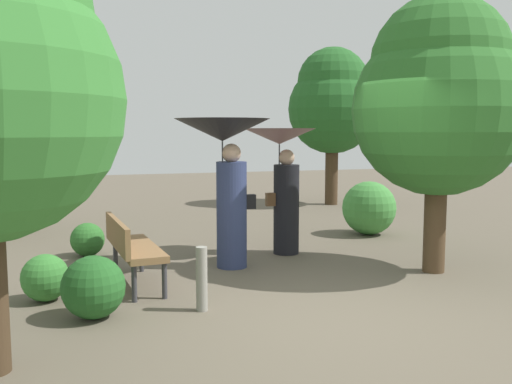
# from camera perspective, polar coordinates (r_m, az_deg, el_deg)

# --- Properties ---
(ground_plane) EXTENTS (40.00, 40.00, 0.00)m
(ground_plane) POSITION_cam_1_polar(r_m,az_deg,el_deg) (6.05, 8.29, -12.01)
(ground_plane) COLOR brown
(person_left) EXTENTS (1.30, 1.30, 2.06)m
(person_left) POSITION_cam_1_polar(r_m,az_deg,el_deg) (7.66, -3.11, 3.40)
(person_left) COLOR navy
(person_left) RESTS_ON ground
(person_right) EXTENTS (1.10, 1.10, 1.93)m
(person_right) POSITION_cam_1_polar(r_m,az_deg,el_deg) (8.54, 2.71, 2.51)
(person_right) COLOR black
(person_right) RESTS_ON ground
(park_bench) EXTENTS (0.61, 1.53, 0.83)m
(park_bench) POSITION_cam_1_polar(r_m,az_deg,el_deg) (6.99, -12.66, -5.29)
(park_bench) COLOR #38383D
(park_bench) RESTS_ON ground
(tree_near_right) EXTENTS (2.27, 2.27, 4.02)m
(tree_near_right) POSITION_cam_1_polar(r_m,az_deg,el_deg) (14.59, 7.81, 9.16)
(tree_near_right) COLOR #42301E
(tree_near_right) RESTS_ON ground
(tree_mid_right) EXTENTS (2.27, 2.27, 3.65)m
(tree_mid_right) POSITION_cam_1_polar(r_m,az_deg,el_deg) (7.79, 18.17, 9.33)
(tree_mid_right) COLOR #4C3823
(tree_mid_right) RESTS_ON ground
(bush_path_left) EXTENTS (0.51, 0.51, 0.51)m
(bush_path_left) POSITION_cam_1_polar(r_m,az_deg,el_deg) (8.88, -16.80, -4.66)
(bush_path_left) COLOR #2D6B28
(bush_path_left) RESTS_ON ground
(bush_path_right) EXTENTS (0.98, 0.98, 0.98)m
(bush_path_right) POSITION_cam_1_polar(r_m,az_deg,el_deg) (10.45, 11.45, -1.61)
(bush_path_right) COLOR #428C3D
(bush_path_right) RESTS_ON ground
(bush_behind_bench) EXTENTS (0.53, 0.53, 0.53)m
(bush_behind_bench) POSITION_cam_1_polar(r_m,az_deg,el_deg) (6.72, -20.69, -8.18)
(bush_behind_bench) COLOR #387F33
(bush_behind_bench) RESTS_ON ground
(bush_far_side) EXTENTS (0.64, 0.64, 0.64)m
(bush_far_side) POSITION_cam_1_polar(r_m,az_deg,el_deg) (5.94, -16.25, -9.31)
(bush_far_side) COLOR #235B23
(bush_far_side) RESTS_ON ground
(path_marker_post) EXTENTS (0.12, 0.12, 0.68)m
(path_marker_post) POSITION_cam_1_polar(r_m,az_deg,el_deg) (5.97, -5.55, -8.81)
(path_marker_post) COLOR gray
(path_marker_post) RESTS_ON ground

